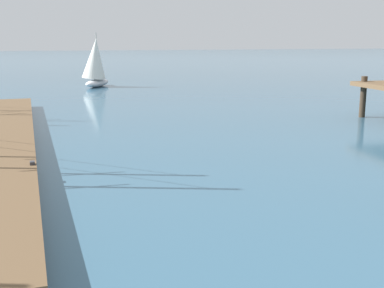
# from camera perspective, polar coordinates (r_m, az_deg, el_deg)

# --- Properties ---
(floating_dock) EXTENTS (2.77, 22.17, 0.53)m
(floating_dock) POSITION_cam_1_polar(r_m,az_deg,el_deg) (17.12, -21.11, 0.69)
(floating_dock) COLOR brown
(floating_dock) RESTS_ON ground
(distant_sailboat) EXTENTS (2.99, 3.63, 4.16)m
(distant_sailboat) POSITION_cam_1_polar(r_m,az_deg,el_deg) (38.71, -11.31, 9.30)
(distant_sailboat) COLOR silver
(distant_sailboat) RESTS_ON ground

